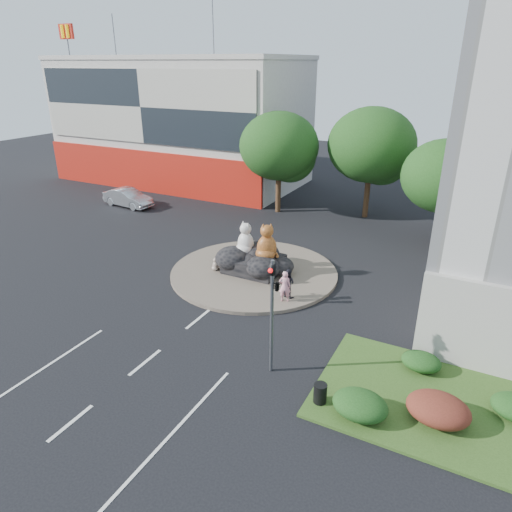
{
  "coord_description": "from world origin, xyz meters",
  "views": [
    {
      "loc": [
        11.64,
        -12.09,
        11.82
      ],
      "look_at": [
        1.02,
        8.31,
        2.0
      ],
      "focal_mm": 32.0,
      "sensor_mm": 36.0,
      "label": 1
    }
  ],
  "objects": [
    {
      "name": "ground",
      "position": [
        0.0,
        0.0,
        0.0
      ],
      "size": [
        120.0,
        120.0,
        0.0
      ],
      "primitive_type": "plane",
      "color": "black",
      "rests_on": "ground"
    },
    {
      "name": "roundabout_island",
      "position": [
        0.0,
        10.0,
        0.1
      ],
      "size": [
        10.0,
        10.0,
        0.2
      ],
      "primitive_type": "cylinder",
      "color": "brown",
      "rests_on": "ground"
    },
    {
      "name": "rock_plinth",
      "position": [
        0.0,
        10.0,
        0.65
      ],
      "size": [
        3.2,
        2.6,
        0.9
      ],
      "primitive_type": null,
      "color": "black",
      "rests_on": "roundabout_island"
    },
    {
      "name": "shophouse_block",
      "position": [
        -18.0,
        27.91,
        6.18
      ],
      "size": [
        25.2,
        12.3,
        17.4
      ],
      "color": "beige",
      "rests_on": "ground"
    },
    {
      "name": "grass_verge",
      "position": [
        12.0,
        3.0,
        0.06
      ],
      "size": [
        10.0,
        6.0,
        0.12
      ],
      "primitive_type": "cube",
      "color": "#294818",
      "rests_on": "ground"
    },
    {
      "name": "tree_left",
      "position": [
        -3.93,
        22.06,
        5.25
      ],
      "size": [
        6.46,
        6.46,
        8.27
      ],
      "color": "#382314",
      "rests_on": "ground"
    },
    {
      "name": "tree_mid",
      "position": [
        3.07,
        24.06,
        5.56
      ],
      "size": [
        6.84,
        6.84,
        8.76
      ],
      "color": "#382314",
      "rests_on": "ground"
    },
    {
      "name": "tree_right",
      "position": [
        9.07,
        20.06,
        4.63
      ],
      "size": [
        5.7,
        5.7,
        7.3
      ],
      "color": "#382314",
      "rests_on": "ground"
    },
    {
      "name": "hedge_near_green",
      "position": [
        9.0,
        1.0,
        0.57
      ],
      "size": [
        2.0,
        1.6,
        0.9
      ],
      "primitive_type": "ellipsoid",
      "color": "#173A12",
      "rests_on": "grass_verge"
    },
    {
      "name": "hedge_red",
      "position": [
        11.5,
        2.0,
        0.61
      ],
      "size": [
        2.2,
        1.76,
        0.99
      ],
      "primitive_type": "ellipsoid",
      "color": "#542116",
      "rests_on": "grass_verge"
    },
    {
      "name": "hedge_back_green",
      "position": [
        10.5,
        4.8,
        0.48
      ],
      "size": [
        1.6,
        1.28,
        0.72
      ],
      "primitive_type": "ellipsoid",
      "color": "#173A12",
      "rests_on": "grass_verge"
    },
    {
      "name": "traffic_light",
      "position": [
        5.1,
        2.0,
        3.62
      ],
      "size": [
        0.44,
        1.24,
        5.0
      ],
      "color": "#595B60",
      "rests_on": "ground"
    },
    {
      "name": "street_lamp",
      "position": [
        12.82,
        8.0,
        4.55
      ],
      "size": [
        2.34,
        0.22,
        8.06
      ],
      "color": "#595B60",
      "rests_on": "ground"
    },
    {
      "name": "cat_white",
      "position": [
        -0.71,
        10.28,
        2.11
      ],
      "size": [
        1.47,
        1.36,
        2.03
      ],
      "primitive_type": null,
      "rotation": [
        0.0,
        0.0,
        -0.29
      ],
      "color": "beige",
      "rests_on": "rock_plinth"
    },
    {
      "name": "cat_tabby",
      "position": [
        0.8,
        10.08,
        2.21
      ],
      "size": [
        1.75,
        1.69,
        2.23
      ],
      "primitive_type": null,
      "rotation": [
        0.0,
        0.0,
        0.56
      ],
      "color": "orange",
      "rests_on": "rock_plinth"
    },
    {
      "name": "kitten_calico",
      "position": [
        -2.12,
        9.03,
        0.6
      ],
      "size": [
        0.64,
        0.62,
        0.81
      ],
      "primitive_type": null,
      "rotation": [
        0.0,
        0.0,
        -0.6
      ],
      "color": "beige",
      "rests_on": "roundabout_island"
    },
    {
      "name": "kitten_white",
      "position": [
        2.35,
        9.3,
        0.59
      ],
      "size": [
        0.55,
        0.51,
        0.77
      ],
      "primitive_type": null,
      "rotation": [
        0.0,
        0.0,
        0.27
      ],
      "color": "white",
      "rests_on": "roundabout_island"
    },
    {
      "name": "pedestrian_pink",
      "position": [
        3.18,
        7.41,
        1.05
      ],
      "size": [
        0.73,
        0.61,
        1.7
      ],
      "primitive_type": "imported",
      "rotation": [
        0.0,
        0.0,
        3.52
      ],
      "color": "pink",
      "rests_on": "roundabout_island"
    },
    {
      "name": "pedestrian_dark",
      "position": [
        3.13,
        7.93,
        1.0
      ],
      "size": [
        0.87,
        0.74,
        1.59
      ],
      "primitive_type": "imported",
      "rotation": [
        0.0,
        0.0,
        2.95
      ],
      "color": "black",
      "rests_on": "roundabout_island"
    },
    {
      "name": "parked_car",
      "position": [
        -16.37,
        17.24,
        0.79
      ],
      "size": [
        4.89,
        2.08,
        1.57
      ],
      "primitive_type": "imported",
      "rotation": [
        0.0,
        0.0,
        1.48
      ],
      "color": "#B3B7BB",
      "rests_on": "ground"
    },
    {
      "name": "litter_bin",
      "position": [
        7.5,
        1.01,
        0.51
      ],
      "size": [
        0.54,
        0.54,
        0.78
      ],
      "primitive_type": "cylinder",
      "rotation": [
        0.0,
        0.0,
        -0.08
      ],
      "color": "black",
      "rests_on": "grass_verge"
    }
  ]
}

